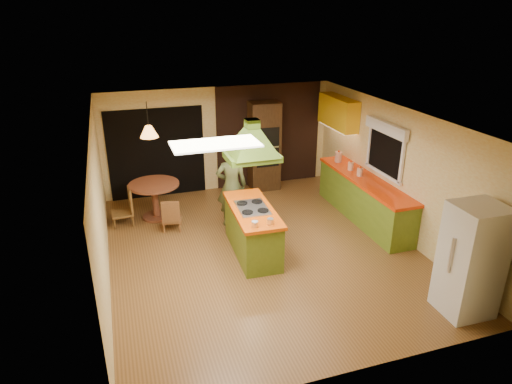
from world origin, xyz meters
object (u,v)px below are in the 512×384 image
object	(u,v)px
kitchen_island	(252,230)
refrigerator	(471,260)
man	(232,186)
canister_large	(338,157)
dining_table	(155,194)
wall_oven	(264,146)

from	to	relation	value
kitchen_island	refrigerator	size ratio (longest dim) A/B	1.06
kitchen_island	man	distance (m)	1.30
kitchen_island	canister_large	distance (m)	3.20
man	dining_table	size ratio (longest dim) A/B	1.62
wall_oven	dining_table	xyz separation A→B (m)	(-2.75, -0.94, -0.52)
kitchen_island	wall_oven	xyz separation A→B (m)	(1.23, 2.98, 0.62)
man	canister_large	distance (m)	2.71
man	refrigerator	distance (m)	4.60
dining_table	refrigerator	bearing A→B (deg)	-49.44
kitchen_island	refrigerator	distance (m)	3.61
refrigerator	kitchen_island	bearing A→B (deg)	134.58
man	canister_large	world-z (taller)	man
refrigerator	wall_oven	world-z (taller)	wall_oven
wall_oven	dining_table	size ratio (longest dim) A/B	2.04
canister_large	man	bearing A→B (deg)	-168.97
refrigerator	canister_large	size ratio (longest dim) A/B	7.34
kitchen_island	man	size ratio (longest dim) A/B	1.06
refrigerator	wall_oven	bearing A→B (deg)	103.67
dining_table	canister_large	distance (m)	4.16
refrigerator	dining_table	size ratio (longest dim) A/B	1.63
wall_oven	canister_large	distance (m)	1.84
man	refrigerator	size ratio (longest dim) A/B	0.99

